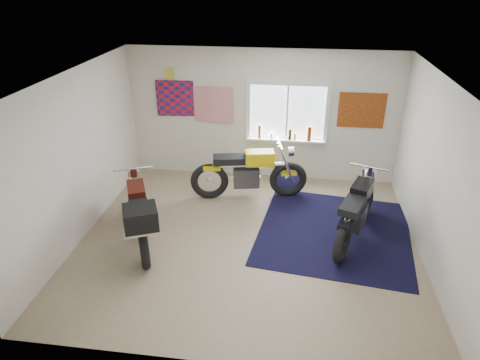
# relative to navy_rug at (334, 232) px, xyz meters

# --- Properties ---
(ground) EXTENTS (5.50, 5.50, 0.00)m
(ground) POSITION_rel_navy_rug_xyz_m (-1.44, -0.44, -0.01)
(ground) COLOR #9E896B
(ground) RESTS_ON ground
(room_shell) EXTENTS (5.50, 5.50, 5.50)m
(room_shell) POSITION_rel_navy_rug_xyz_m (-1.44, -0.44, 1.63)
(room_shell) COLOR white
(room_shell) RESTS_ON ground
(navy_rug) EXTENTS (2.81, 2.89, 0.01)m
(navy_rug) POSITION_rel_navy_rug_xyz_m (0.00, 0.00, 0.00)
(navy_rug) COLOR black
(navy_rug) RESTS_ON ground
(window_assembly) EXTENTS (1.66, 0.17, 1.26)m
(window_assembly) POSITION_rel_navy_rug_xyz_m (-0.94, 2.03, 1.36)
(window_assembly) COLOR white
(window_assembly) RESTS_ON room_shell
(oil_bottles) EXTENTS (1.09, 0.09, 0.30)m
(oil_bottles) POSITION_rel_navy_rug_xyz_m (-0.87, 1.96, 1.02)
(oil_bottles) COLOR #975416
(oil_bottles) RESTS_ON window_assembly
(flag_display) EXTENTS (1.60, 0.10, 1.17)m
(flag_display) POSITION_rel_navy_rug_xyz_m (-3.34, 2.04, 2.14)
(flag_display) COLOR red
(flag_display) RESTS_ON room_shell
(triumph_poster) EXTENTS (0.90, 0.03, 0.70)m
(triumph_poster) POSITION_rel_navy_rug_xyz_m (0.51, 2.04, 1.54)
(triumph_poster) COLOR #A54C14
(triumph_poster) RESTS_ON room_shell
(yellow_triumph) EXTENTS (2.25, 0.73, 1.14)m
(yellow_triumph) POSITION_rel_navy_rug_xyz_m (-1.61, 1.06, 0.50)
(yellow_triumph) COLOR black
(yellow_triumph) RESTS_ON ground
(black_chrome_bike) EXTENTS (0.95, 2.04, 1.10)m
(black_chrome_bike) POSITION_rel_navy_rug_xyz_m (0.30, -0.10, 0.47)
(black_chrome_bike) COLOR black
(black_chrome_bike) RESTS_ON navy_rug
(maroon_tourer) EXTENTS (1.16, 2.06, 1.09)m
(maroon_tourer) POSITION_rel_navy_rug_xyz_m (-3.12, -0.81, 0.56)
(maroon_tourer) COLOR black
(maroon_tourer) RESTS_ON ground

